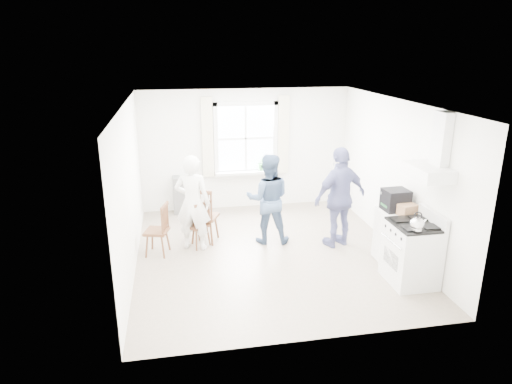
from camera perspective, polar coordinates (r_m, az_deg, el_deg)
name	(u,v)px	position (r m, az deg, el deg)	size (l,w,h in m)	color
room_shell	(269,182)	(7.56, 1.70, 1.26)	(4.62, 5.12, 2.64)	gray
window_assembly	(246,143)	(9.85, -1.27, 6.19)	(1.88, 0.24, 1.70)	white
range_hood	(432,161)	(6.94, 21.19, 3.67)	(0.45, 0.76, 0.94)	white
shelf_unit	(183,195)	(9.90, -9.14, -0.36)	(0.40, 0.30, 0.80)	slate
gas_stove	(411,252)	(7.31, 18.86, -7.17)	(0.68, 0.76, 1.12)	silver
kettle	(417,224)	(6.85, 19.48, -3.84)	(0.20, 0.20, 0.29)	silver
low_cabinet	(394,236)	(7.92, 16.87, -5.28)	(0.50, 0.55, 0.90)	white
stereo_stack	(396,200)	(7.72, 17.04, -0.95)	(0.40, 0.36, 0.35)	black
cardboard_box	(407,210)	(7.57, 18.41, -2.13)	(0.28, 0.20, 0.18)	#946B47
windsor_chair_a	(200,219)	(8.11, -6.97, -3.43)	(0.51, 0.50, 0.87)	#4E2B19
windsor_chair_b	(202,210)	(8.23, -6.72, -2.29)	(0.57, 0.57, 1.05)	#4E2B19
windsor_chair_c	(162,224)	(7.94, -11.70, -3.91)	(0.47, 0.48, 0.92)	#4E2B19
person_left	(193,203)	(7.98, -7.92, -1.36)	(0.62, 0.62, 1.71)	white
person_mid	(268,199)	(8.20, 1.52, -0.87)	(0.80, 0.80, 1.65)	#3F5576
person_right	(340,198)	(8.16, 10.47, -0.68)	(1.06, 1.06, 1.81)	navy
potted_plant	(262,163)	(9.92, 0.73, 3.69)	(0.19, 0.19, 0.35)	#367A3D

